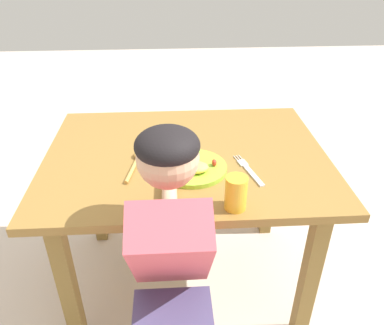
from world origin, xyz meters
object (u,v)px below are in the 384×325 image
at_px(fork, 249,171).
at_px(person, 172,283).
at_px(plate, 193,167).
at_px(drinking_cup, 236,193).
at_px(spoon, 137,160).

distance_m(fork, person, 0.47).
xyz_separation_m(plate, fork, (0.19, -0.02, -0.01)).
relative_size(fork, person, 0.21).
relative_size(drinking_cup, person, 0.11).
xyz_separation_m(fork, drinking_cup, (-0.08, -0.20, 0.05)).
xyz_separation_m(fork, person, (-0.27, -0.35, -0.14)).
bearing_deg(person, drinking_cup, 38.60).
bearing_deg(plate, person, -102.46).
height_order(plate, fork, plate).
bearing_deg(plate, fork, -6.01).
height_order(spoon, drinking_cup, drinking_cup).
xyz_separation_m(spoon, drinking_cup, (0.31, -0.28, 0.04)).
distance_m(fork, spoon, 0.40).
distance_m(plate, drinking_cup, 0.25).
height_order(plate, person, person).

